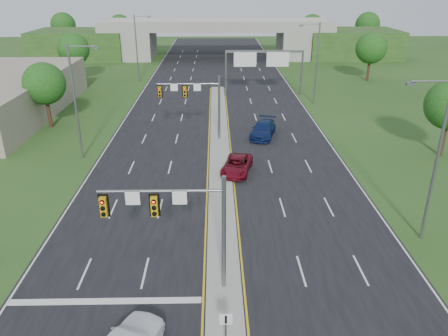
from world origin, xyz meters
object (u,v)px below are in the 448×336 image
sign_gantry (263,60)px  car_far_a (237,165)px  car_far_b (263,129)px  signal_mast_near (181,217)px  overpass (217,41)px  keep_right_sign (226,325)px  signal_mast_far (198,98)px

sign_gantry → car_far_a: bearing=-100.2°
car_far_b → signal_mast_near: bearing=-89.8°
overpass → car_far_a: bearing=-88.7°
signal_mast_near → car_far_b: 27.38m
keep_right_sign → car_far_b: size_ratio=0.39×
signal_mast_far → overpass: bearing=87.6°
signal_mast_far → keep_right_sign: bearing=-85.6°
keep_right_sign → signal_mast_far: bearing=94.4°
sign_gantry → car_far_b: size_ratio=2.04×
signal_mast_far → car_far_a: signal_mast_far is taller
signal_mast_near → car_far_a: bearing=77.0°
sign_gantry → car_far_b: 19.45m
overpass → car_far_b: 54.23m
signal_mast_far → car_far_b: (7.17, 1.14, -3.88)m
signal_mast_near → sign_gantry: size_ratio=0.60×
signal_mast_near → signal_mast_far: same height
signal_mast_near → overpass: overpass is taller
signal_mast_far → car_far_a: bearing=-66.7°
overpass → car_far_b: (4.91, -53.94, -2.71)m
sign_gantry → overpass: size_ratio=0.14×
signal_mast_far → signal_mast_near: bearing=-90.0°
signal_mast_near → car_far_b: size_ratio=1.23×
signal_mast_near → signal_mast_far: (0.00, 25.00, 0.00)m
keep_right_sign → overpass: (0.00, 84.53, 2.04)m
signal_mast_near → car_far_a: (3.76, 16.28, -4.01)m
signal_mast_near → car_far_a: signal_mast_near is taller
keep_right_sign → overpass: size_ratio=0.03×
overpass → car_far_b: size_ratio=14.10×
overpass → car_far_a: (1.50, -63.79, -2.84)m
overpass → car_far_a: size_ratio=15.90×
overpass → signal_mast_far: bearing=-92.4°
car_far_b → overpass: bearing=110.8°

